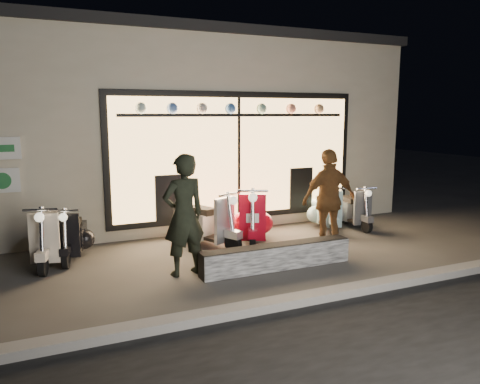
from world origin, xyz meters
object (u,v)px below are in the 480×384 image
at_px(graffiti_barrier, 277,257).
at_px(man, 184,215).
at_px(scooter_red, 252,219).
at_px(woman, 329,199).
at_px(scooter_silver, 204,224).

relative_size(graffiti_barrier, man, 1.36).
xyz_separation_m(scooter_red, woman, (1.05, -1.03, 0.48)).
height_order(scooter_silver, woman, woman).
bearing_deg(scooter_silver, man, -144.42).
bearing_deg(woman, scooter_red, -43.22).
bearing_deg(graffiti_barrier, scooter_silver, 108.90).
height_order(scooter_red, man, man).
distance_m(graffiti_barrier, scooter_red, 1.72).
xyz_separation_m(graffiti_barrier, scooter_silver, (-0.60, 1.75, 0.21)).
xyz_separation_m(graffiti_barrier, scooter_red, (0.35, 1.67, 0.23)).
distance_m(scooter_silver, man, 1.70).
relative_size(graffiti_barrier, scooter_silver, 1.81).
bearing_deg(scooter_silver, graffiti_barrier, -95.84).
relative_size(man, woman, 1.02).
relative_size(scooter_silver, man, 0.75).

